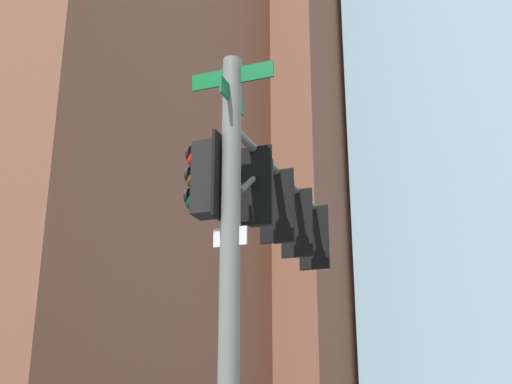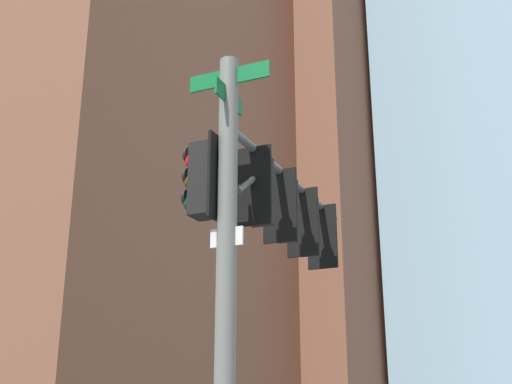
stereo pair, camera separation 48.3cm
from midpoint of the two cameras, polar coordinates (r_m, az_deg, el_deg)
signal_pole_assembly at (r=9.80m, az=-0.81°, el=-4.20°), size 4.84×1.72×7.09m
building_brick_nearside at (r=57.27m, az=3.68°, el=9.08°), size 25.44×15.72×58.41m
building_brick_midblock at (r=45.54m, az=-12.17°, el=7.50°), size 23.98×19.85×44.57m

